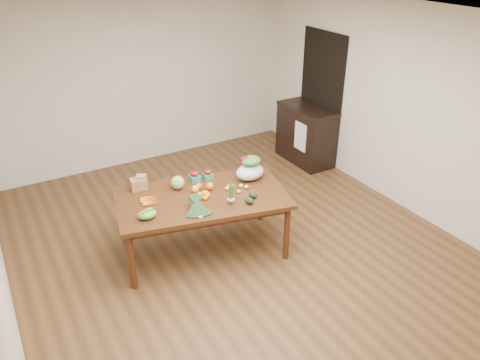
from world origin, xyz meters
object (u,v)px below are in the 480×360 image
mandarin_cluster (205,194)px  cabbage (178,183)px  salad_bag (250,169)px  cabinet (306,134)px  paper_bag (138,183)px  kale_bunch (198,207)px  dining_table (203,223)px  asparagus_bundle (231,194)px

mandarin_cluster → cabbage: bearing=118.1°
salad_bag → mandarin_cluster: bearing=-170.1°
cabinet → paper_bag: size_ratio=4.34×
cabbage → salad_bag: (0.85, -0.22, 0.06)m
cabbage → mandarin_cluster: size_ratio=0.89×
cabbage → kale_bunch: (-0.03, -0.61, -0.00)m
mandarin_cluster → kale_bunch: (-0.21, -0.28, 0.04)m
dining_table → mandarin_cluster: mandarin_cluster is taller
dining_table → salad_bag: salad_bag is taller
dining_table → kale_bunch: kale_bunch is taller
cabinet → asparagus_bundle: bearing=-143.8°
cabbage → kale_bunch: bearing=-92.8°
cabbage → kale_bunch: same height
paper_bag → salad_bag: salad_bag is taller
mandarin_cluster → cabinet: bearing=29.6°
cabinet → cabbage: cabinet is taller
kale_bunch → asparagus_bundle: 0.39m
cabbage → salad_bag: salad_bag is taller
cabinet → asparagus_bundle: 2.99m
paper_bag → cabbage: size_ratio=1.47×
cabinet → cabbage: bearing=-157.7°
asparagus_bundle → cabbage: bearing=133.0°
kale_bunch → asparagus_bundle: asparagus_bundle is taller
dining_table → mandarin_cluster: (0.01, -0.05, 0.42)m
cabinet → paper_bag: bearing=-163.9°
cabinet → mandarin_cluster: (-2.57, -1.46, 0.32)m
paper_bag → asparagus_bundle: asparagus_bundle is taller
cabbage → asparagus_bundle: (0.36, -0.62, 0.04)m
cabinet → mandarin_cluster: 2.98m
cabinet → kale_bunch: size_ratio=2.55×
dining_table → asparagus_bundle: 0.63m
cabbage → asparagus_bundle: 0.72m
mandarin_cluster → kale_bunch: 0.35m
paper_bag → mandarin_cluster: paper_bag is taller
paper_bag → asparagus_bundle: (0.76, -0.84, 0.04)m
mandarin_cluster → asparagus_bundle: size_ratio=0.72×
mandarin_cluster → dining_table: bearing=103.6°
cabbage → mandarin_cluster: cabbage is taller
cabbage → salad_bag: 0.88m
paper_bag → mandarin_cluster: (0.58, -0.55, -0.04)m
kale_bunch → salad_bag: bearing=36.8°
kale_bunch → asparagus_bundle: size_ratio=1.60×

